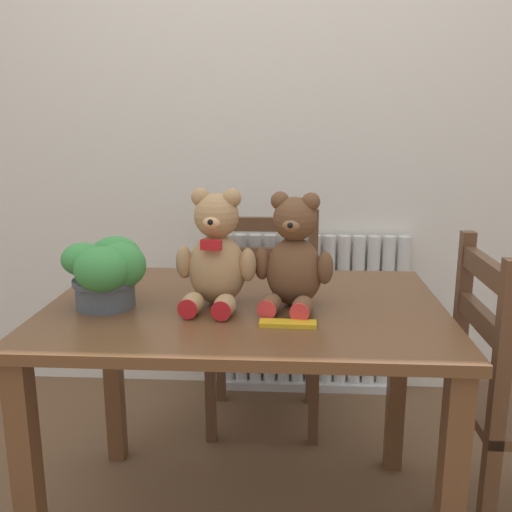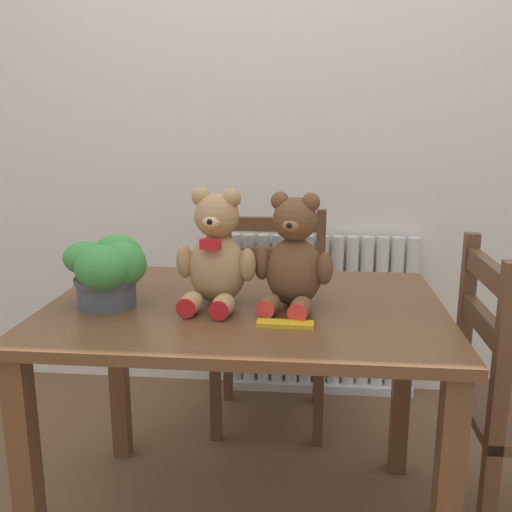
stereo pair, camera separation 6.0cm
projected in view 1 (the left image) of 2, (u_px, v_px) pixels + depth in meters
name	position (u px, v px, depth m)	size (l,w,h in m)	color
wall_back	(263.00, 113.00, 2.55)	(8.00, 0.04, 2.60)	silver
radiator	(313.00, 321.00, 2.69)	(0.88, 0.10, 0.76)	silver
dining_table	(245.00, 341.00, 1.68)	(1.14, 0.80, 0.74)	brown
wooden_chair_behind	(265.00, 317.00, 2.42)	(0.45, 0.38, 0.90)	brown
teddy_bear_left	(216.00, 256.00, 1.62)	(0.24, 0.24, 0.34)	tan
teddy_bear_right	(294.00, 259.00, 1.61)	(0.23, 0.25, 0.33)	brown
potted_plant	(107.00, 270.00, 1.60)	(0.24, 0.24, 0.19)	#4C5156
chocolate_bar	(288.00, 324.00, 1.48)	(0.15, 0.04, 0.01)	gold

